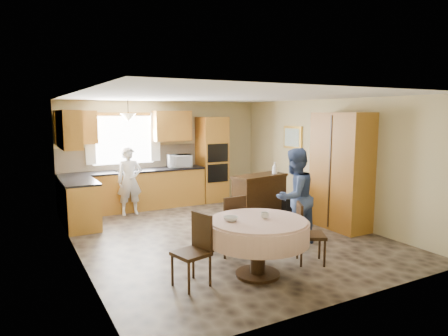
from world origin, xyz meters
name	(u,v)px	position (x,y,z in m)	size (l,w,h in m)	color
floor	(223,235)	(0.00, 0.00, 0.00)	(5.00, 6.00, 0.01)	brown
ceiling	(223,97)	(0.00, 0.00, 2.50)	(5.00, 6.00, 0.01)	white
wall_back	(164,153)	(0.00, 3.00, 1.25)	(5.00, 0.02, 2.50)	tan
wall_front	(348,198)	(0.00, -3.00, 1.25)	(5.00, 0.02, 2.50)	tan
wall_left	(76,178)	(-2.50, 0.00, 1.25)	(0.02, 6.00, 2.50)	tan
wall_right	(328,160)	(2.50, 0.00, 1.25)	(0.02, 6.00, 2.50)	tan
window	(123,140)	(-1.00, 2.98, 1.60)	(1.40, 0.03, 1.10)	white
curtain_left	(90,139)	(-1.75, 2.93, 1.65)	(0.22, 0.02, 1.15)	white
curtain_right	(155,137)	(-0.25, 2.93, 1.65)	(0.22, 0.02, 1.15)	white
base_cab_back	(135,191)	(-0.85, 2.70, 0.44)	(3.30, 0.60, 0.88)	gold
counter_back	(134,171)	(-0.85, 2.70, 0.90)	(3.30, 0.64, 0.04)	black
base_cab_left	(80,205)	(-2.20, 1.80, 0.44)	(0.60, 1.20, 0.88)	gold
counter_left	(79,182)	(-2.20, 1.80, 0.90)	(0.64, 1.20, 0.04)	black
backsplash	(130,158)	(-0.85, 2.99, 1.18)	(3.30, 0.02, 0.55)	#C3AB89
wall_cab_left	(76,127)	(-2.05, 2.83, 1.91)	(0.85, 0.33, 0.72)	#B4742D
wall_cab_right	(172,126)	(0.15, 2.83, 1.91)	(0.90, 0.33, 0.72)	#B4742D
wall_cab_side	(68,129)	(-2.33, 1.80, 1.91)	(0.33, 1.20, 0.72)	#B4742D
oven_tower	(212,159)	(1.15, 2.69, 1.06)	(0.66, 0.62, 2.12)	gold
oven_upper	(218,153)	(1.15, 2.38, 1.25)	(0.56, 0.01, 0.45)	black
oven_lower	(218,173)	(1.15, 2.38, 0.75)	(0.56, 0.01, 0.45)	black
pendant	(128,117)	(-1.00, 2.50, 2.12)	(0.36, 0.36, 0.18)	beige
sideboard	(259,198)	(1.25, 0.68, 0.44)	(1.22, 0.50, 0.87)	#35220E
space_heater	(292,210)	(1.65, 0.07, 0.26)	(0.37, 0.26, 0.51)	black
cupboard	(341,171)	(2.22, -0.67, 1.11)	(0.58, 1.17, 2.23)	gold
dining_table	(258,232)	(-0.46, -1.85, 0.61)	(1.38, 1.38, 0.79)	#35220E
chair_left	(196,246)	(-1.32, -1.71, 0.51)	(0.49, 0.49, 0.93)	#35220E
chair_back	(231,222)	(-0.38, -0.97, 0.52)	(0.43, 0.43, 0.95)	#35220E
chair_right	(306,230)	(0.43, -1.80, 0.50)	(0.53, 0.53, 0.90)	#35220E
framed_picture	(293,137)	(2.47, 1.15, 1.66)	(0.06, 0.63, 0.52)	gold
microwave	(179,161)	(0.25, 2.65, 1.07)	(0.55, 0.37, 0.31)	silver
person_sink	(130,181)	(-1.07, 2.30, 0.75)	(0.54, 0.36, 1.49)	silver
person_dining	(294,197)	(0.80, -1.04, 0.82)	(0.80, 0.62, 1.64)	#384C7B
bowl_sideboard	(245,178)	(0.90, 0.68, 0.90)	(0.21, 0.21, 0.05)	#B2B2B2
bottle_sideboard	(275,169)	(1.63, 0.68, 1.02)	(0.12, 0.12, 0.30)	silver
cup_table	(265,215)	(-0.35, -1.85, 0.83)	(0.11, 0.11, 0.09)	#B2B2B2
bowl_table	(231,219)	(-0.82, -1.74, 0.82)	(0.19, 0.19, 0.06)	#B2B2B2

